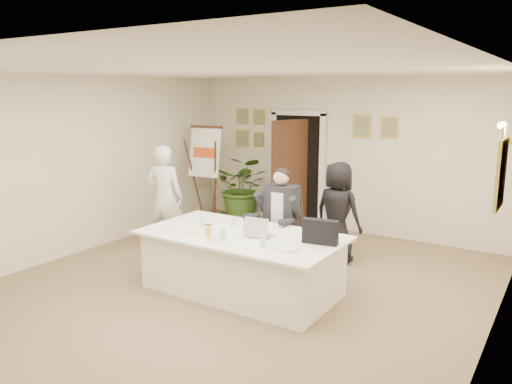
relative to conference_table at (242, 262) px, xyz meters
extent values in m
plane|color=brown|center=(-0.12, -0.05, -0.39)|extent=(7.00, 7.00, 0.00)
cube|color=white|center=(-0.12, -0.05, 2.41)|extent=(6.00, 7.00, 0.02)
cube|color=beige|center=(-0.12, 3.45, 1.01)|extent=(6.00, 0.10, 2.80)
cube|color=beige|center=(-3.12, -0.05, 1.01)|extent=(0.10, 7.00, 2.80)
cube|color=beige|center=(2.88, -0.05, 1.01)|extent=(0.10, 7.00, 2.80)
cube|color=black|center=(-1.02, 3.42, 0.66)|extent=(0.92, 0.06, 2.10)
cube|color=white|center=(-1.54, 3.39, 0.66)|extent=(0.10, 0.06, 2.20)
cube|color=white|center=(-0.50, 3.39, 0.66)|extent=(0.10, 0.06, 2.20)
cube|color=black|center=(-0.97, 3.00, 0.64)|extent=(0.33, 0.81, 2.02)
cube|color=white|center=(0.00, 0.00, -0.02)|extent=(2.38, 1.19, 0.75)
cube|color=white|center=(0.00, 0.00, 0.37)|extent=(2.56, 1.37, 0.03)
cube|color=white|center=(-2.42, 2.30, 1.02)|extent=(0.66, 0.24, 0.92)
imported|color=white|center=(-2.13, 0.88, 0.46)|extent=(0.71, 0.57, 1.70)
imported|color=black|center=(0.55, 1.75, 0.37)|extent=(0.81, 0.58, 1.53)
imported|color=#3B6321|center=(-2.12, 3.15, 0.26)|extent=(1.35, 1.23, 1.30)
cube|color=black|center=(1.02, 0.15, 0.53)|extent=(0.43, 0.18, 0.29)
cube|color=white|center=(0.77, -0.27, 0.40)|extent=(0.35, 0.30, 0.03)
cylinder|color=white|center=(-0.90, -0.30, 0.39)|extent=(0.23, 0.23, 0.01)
cylinder|color=white|center=(-0.56, -0.34, 0.39)|extent=(0.26, 0.26, 0.01)
cylinder|color=white|center=(-0.07, -0.41, 0.39)|extent=(0.24, 0.24, 0.01)
cylinder|color=silver|center=(-0.61, -0.04, 0.45)|extent=(0.07, 0.07, 0.14)
cylinder|color=silver|center=(-0.01, -0.38, 0.45)|extent=(0.09, 0.09, 0.14)
cylinder|color=silver|center=(0.51, -0.32, 0.45)|extent=(0.08, 0.08, 0.14)
cylinder|color=silver|center=(-0.28, 0.21, 0.45)|extent=(0.08, 0.08, 0.14)
cylinder|color=yellow|center=(-0.24, -0.37, 0.45)|extent=(0.07, 0.07, 0.13)
cylinder|color=silver|center=(-0.38, -0.20, 0.44)|extent=(0.10, 0.10, 0.11)
camera|label=1|loc=(3.45, -5.02, 2.16)|focal=35.00mm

